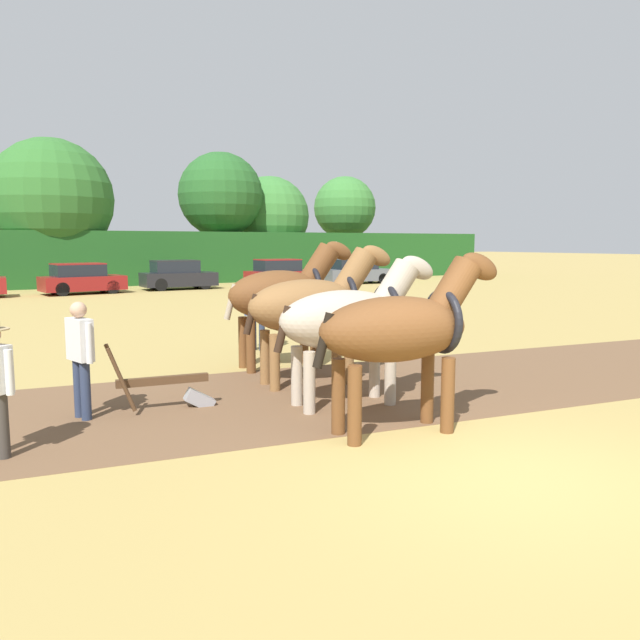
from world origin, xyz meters
name	(u,v)px	position (x,y,z in m)	size (l,w,h in m)	color
ground_plane	(510,474)	(0.00, 0.00, 0.00)	(240.00, 240.00, 0.00)	#A88E4C
hedgerow	(64,259)	(0.00, 32.61, 1.58)	(60.01, 1.42, 3.16)	#1E511E
tree_center	(51,199)	(-0.27, 34.53, 4.96)	(6.91, 6.91, 8.43)	#4C3823
tree_center_right	(221,195)	(10.00, 34.50, 5.58)	(5.50, 5.50, 8.35)	brown
tree_right	(270,216)	(14.04, 35.59, 4.33)	(5.54, 5.54, 7.11)	#4C3823
tree_far_right	(345,208)	(21.33, 37.22, 5.18)	(4.84, 4.84, 7.62)	#423323
draft_horse_lead_left	(402,329)	(-0.12, 1.80, 1.39)	(2.79, 1.17, 2.45)	brown
draft_horse_lead_right	(351,319)	(0.08, 3.36, 1.34)	(2.76, 1.22, 2.38)	#B2A38E
draft_horse_trail_left	(313,305)	(0.30, 4.91, 1.41)	(2.87, 1.27, 2.54)	brown
draft_horse_trail_right	(284,294)	(0.50, 6.46, 1.48)	(2.77, 1.29, 2.61)	brown
plow	(172,388)	(-2.40, 4.47, 0.32)	(1.62, 0.54, 1.13)	#4C331E
farmer_at_plow	(80,351)	(-3.66, 4.59, 0.98)	(0.32, 0.65, 1.68)	#28334C
farmer_beside_team	(257,309)	(0.86, 8.55, 0.97)	(0.48, 0.50, 1.67)	#28334C
parked_car_center	(81,279)	(0.04, 27.58, 0.72)	(4.03, 2.26, 1.50)	maroon
parked_car_center_right	(178,275)	(5.02, 28.10, 0.75)	(3.87, 1.73, 1.57)	black
parked_car_right	(280,274)	(10.67, 27.21, 0.75)	(3.89, 1.82, 1.57)	maroon
parked_car_far_right	(357,272)	(15.97, 27.34, 0.73)	(4.37, 2.07, 1.53)	#565B66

